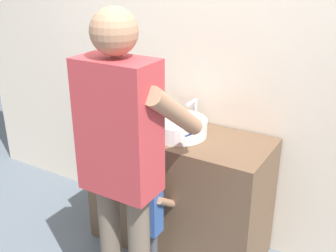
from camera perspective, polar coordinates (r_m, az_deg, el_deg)
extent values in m
cube|color=beige|center=(2.82, 4.99, 10.00)|extent=(4.40, 0.08, 2.70)
cube|color=brown|center=(2.90, 1.54, -9.08)|extent=(1.22, 0.54, 0.88)
cylinder|color=white|center=(2.66, 1.44, -0.14)|extent=(0.38, 0.38, 0.11)
cylinder|color=silver|center=(2.65, 1.44, -0.03)|extent=(0.31, 0.31, 0.09)
cylinder|color=#B7BABF|center=(2.84, 3.83, 2.10)|extent=(0.03, 0.03, 0.18)
cylinder|color=#B7BABF|center=(2.76, 3.30, 3.28)|extent=(0.02, 0.12, 0.02)
cylinder|color=#B7BABF|center=(2.89, 2.57, 1.14)|extent=(0.04, 0.04, 0.05)
cylinder|color=#B7BABF|center=(2.83, 5.05, 0.61)|extent=(0.04, 0.04, 0.05)
cylinder|color=silver|center=(2.90, -4.86, 1.62)|extent=(0.07, 0.07, 0.09)
cylinder|color=orange|center=(2.89, -5.21, 2.60)|extent=(0.02, 0.03, 0.17)
cube|color=white|center=(2.86, -5.27, 4.39)|extent=(0.01, 0.02, 0.02)
cylinder|color=blue|center=(2.90, -4.72, 2.69)|extent=(0.03, 0.01, 0.17)
cube|color=white|center=(2.87, -4.78, 4.48)|extent=(0.01, 0.02, 0.02)
cylinder|color=#47474C|center=(2.78, -3.73, -17.09)|extent=(0.06, 0.06, 0.37)
cube|color=#33569E|center=(2.55, -3.06, -11.45)|extent=(0.18, 0.10, 0.32)
sphere|color=#A87A5B|center=(2.44, -3.16, -7.10)|extent=(0.10, 0.10, 0.10)
cylinder|color=#A87A5B|center=(2.65, -3.89, -9.44)|extent=(0.04, 0.22, 0.17)
cylinder|color=#A87A5B|center=(2.55, -0.08, -10.69)|extent=(0.04, 0.22, 0.17)
cylinder|color=#6B5B4C|center=(2.50, -8.01, -15.99)|extent=(0.12, 0.12, 0.81)
cube|color=#B7383D|center=(2.06, -6.92, -0.20)|extent=(0.41, 0.23, 0.71)
sphere|color=#A87A5B|center=(1.93, -7.59, 13.03)|extent=(0.23, 0.23, 0.23)
cylinder|color=#A87A5B|center=(2.31, -8.61, 3.84)|extent=(0.10, 0.49, 0.38)
cylinder|color=#A87A5B|center=(2.06, 1.06, 1.86)|extent=(0.10, 0.49, 0.38)
cylinder|color=blue|center=(2.28, 3.35, -1.10)|extent=(0.01, 0.14, 0.03)
cube|color=white|center=(2.34, 4.21, -0.20)|extent=(0.01, 0.02, 0.02)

